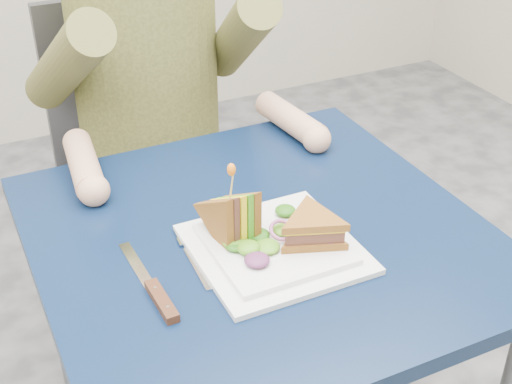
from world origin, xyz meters
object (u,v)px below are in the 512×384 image
table (260,268)px  plate (275,247)px  chair (143,152)px  knife (157,294)px  fork (193,258)px  sandwich_flat (312,228)px  diner (145,26)px  sandwich_upright (232,219)px

table → plate: bearing=-93.6°
chair → knife: 0.84m
plate → fork: bearing=164.1°
chair → plate: chair is taller
sandwich_flat → fork: size_ratio=0.90×
chair → knife: size_ratio=4.20×
diner → sandwich_upright: (-0.06, -0.61, -0.13)m
knife → plate: bearing=7.0°
table → sandwich_upright: bearing=-162.9°
table → chair: size_ratio=0.81×
sandwich_upright → fork: bearing=-173.8°
table → sandwich_flat: sandwich_flat is taller
sandwich_upright → knife: (-0.16, -0.07, -0.05)m
plate → fork: (-0.13, 0.04, -0.01)m
table → diner: diner is taller
knife → sandwich_flat: bearing=0.2°
sandwich_upright → chair: bearing=85.3°
diner → fork: bearing=-102.3°
table → knife: knife is taller
sandwich_flat → knife: bearing=-179.8°
chair → sandwich_upright: (-0.06, -0.72, 0.24)m
diner → fork: size_ratio=4.15×
chair → sandwich_flat: bearing=-86.3°
sandwich_flat → fork: (-0.18, 0.06, -0.04)m
chair → table: bearing=-90.0°
plate → diner: bearing=89.6°
sandwich_upright → diner: bearing=84.4°
plate → fork: size_ratio=1.45×
diner → plate: bearing=-90.4°
sandwich_upright → knife: bearing=-155.7°
knife → sandwich_upright: bearing=24.3°
fork → knife: knife is taller
diner → chair: bearing=90.0°
table → fork: 0.16m
table → fork: bearing=-168.9°
plate → fork: plate is taller
table → knife: size_ratio=3.39×
table → chair: chair is taller
table → diner: 0.64m
table → diner: (-0.00, 0.59, 0.26)m
diner → sandwich_flat: (0.05, -0.68, -0.14)m
diner → sandwich_upright: size_ratio=5.34×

